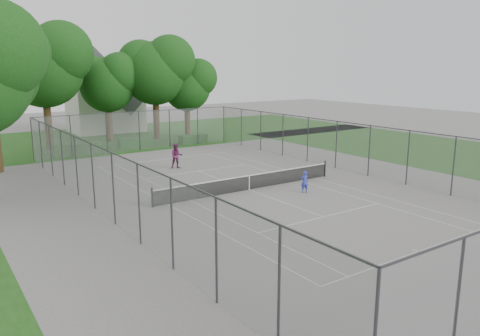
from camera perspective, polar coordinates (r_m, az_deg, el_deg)
ground at (r=28.68m, az=1.13°, el=-2.69°), size 120.00×120.00×0.00m
grass_far at (r=51.67m, az=-15.91°, el=3.54°), size 60.00×20.00×0.00m
grass_right at (r=44.91m, az=24.63°, el=1.64°), size 16.00×40.00×0.00m
court_markings at (r=28.68m, az=1.13°, el=-2.68°), size 11.03×23.83×0.01m
tennis_net at (r=28.55m, az=1.14°, el=-1.70°), size 12.87×0.10×1.10m
perimeter_fence at (r=28.27m, az=1.15°, el=0.85°), size 18.08×34.08×3.52m
tree_far_left at (r=45.45m, az=-22.75°, el=11.84°), size 7.90×7.22×11.36m
tree_far_midleft at (r=48.73m, az=-15.80°, el=10.22°), size 6.14×5.61×8.83m
tree_far_midright at (r=49.18m, az=-10.24°, el=11.90°), size 7.36×6.72×10.57m
tree_far_right at (r=50.44m, az=-6.42°, el=10.21°), size 5.75×5.25×8.27m
hedge_left at (r=42.27m, az=-19.23°, el=2.16°), size 3.93×1.18×0.98m
hedge_mid at (r=44.69m, az=-12.67°, el=3.06°), size 3.15×0.90×0.99m
hedge_right at (r=46.40m, az=-5.75°, el=3.53°), size 2.77×1.01×0.83m
house at (r=56.72m, az=-16.15°, el=8.17°), size 7.67×5.94×9.55m
girl_player at (r=28.21m, az=7.87°, el=-1.67°), size 0.56×0.46×1.33m
woman_player at (r=34.94m, az=-7.75°, el=1.46°), size 1.08×0.96×1.84m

